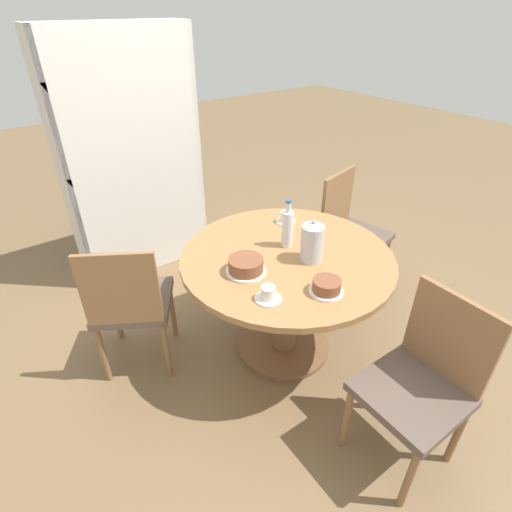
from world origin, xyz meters
name	(u,v)px	position (x,y,z in m)	size (l,w,h in m)	color
ground_plane	(283,346)	(0.00, 0.00, 0.00)	(14.00, 14.00, 0.00)	brown
dining_table	(286,281)	(0.00, 0.00, 0.52)	(1.20, 1.20, 0.71)	brown
chair_a	(131,303)	(-0.79, 0.41, 0.48)	(0.58, 0.58, 0.89)	olive
chair_b	(422,381)	(0.05, -0.89, 0.48)	(0.43, 0.43, 0.89)	olive
chair_c	(350,229)	(0.85, 0.27, 0.48)	(0.51, 0.51, 0.89)	olive
bookshelf	(133,163)	(-0.29, 1.46, 0.89)	(1.03, 0.28, 1.81)	silver
coffee_pot	(312,242)	(0.07, -0.11, 0.82)	(0.12, 0.12, 0.25)	silver
water_bottle	(287,228)	(0.06, 0.08, 0.82)	(0.07, 0.07, 0.29)	silver
cake_main	(246,266)	(-0.28, 0.00, 0.75)	(0.21, 0.21, 0.08)	white
cake_second	(327,287)	(-0.07, -0.37, 0.74)	(0.17, 0.17, 0.07)	white
cup_a	(286,218)	(0.25, 0.31, 0.74)	(0.13, 0.13, 0.07)	silver
cup_b	(268,294)	(-0.33, -0.25, 0.74)	(0.13, 0.13, 0.07)	silver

